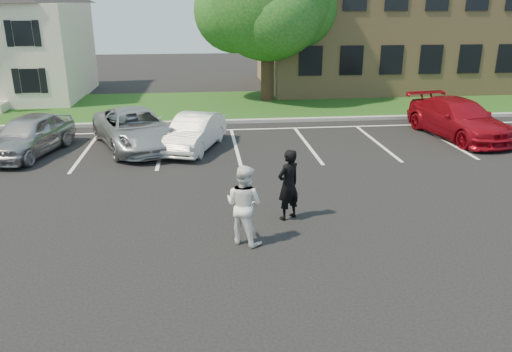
# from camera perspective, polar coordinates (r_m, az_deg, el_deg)

# --- Properties ---
(ground_plane) EXTENTS (90.00, 90.00, 0.00)m
(ground_plane) POSITION_cam_1_polar(r_m,az_deg,el_deg) (11.72, 0.55, -7.39)
(ground_plane) COLOR black
(ground_plane) RESTS_ON ground
(curb) EXTENTS (40.00, 0.30, 0.15)m
(curb) POSITION_cam_1_polar(r_m,az_deg,el_deg) (23.02, -3.06, 6.24)
(curb) COLOR gray
(curb) RESTS_ON ground
(grass_strip) EXTENTS (44.00, 8.00, 0.08)m
(grass_strip) POSITION_cam_1_polar(r_m,az_deg,el_deg) (26.94, -3.58, 8.08)
(grass_strip) COLOR #224619
(grass_strip) RESTS_ON ground
(stall_lines) EXTENTS (34.00, 5.36, 0.01)m
(stall_lines) POSITION_cam_1_polar(r_m,az_deg,el_deg) (20.23, 1.45, 4.22)
(stall_lines) COLOR white
(stall_lines) RESTS_ON ground
(office_building) EXTENTS (22.40, 10.40, 8.30)m
(office_building) POSITION_cam_1_polar(r_m,az_deg,el_deg) (35.83, 19.70, 16.46)
(office_building) COLOR #A58556
(office_building) RESTS_ON ground
(tree) EXTENTS (7.80, 7.20, 8.80)m
(tree) POSITION_cam_1_polar(r_m,az_deg,el_deg) (27.88, 1.52, 19.46)
(tree) COLOR black
(tree) RESTS_ON ground
(man_black_suit) EXTENTS (0.80, 0.73, 1.84)m
(man_black_suit) POSITION_cam_1_polar(r_m,az_deg,el_deg) (12.55, 3.72, -1.00)
(man_black_suit) COLOR black
(man_black_suit) RESTS_ON ground
(man_white_shirt) EXTENTS (1.15, 1.11, 1.87)m
(man_white_shirt) POSITION_cam_1_polar(r_m,az_deg,el_deg) (11.28, -1.40, -3.28)
(man_white_shirt) COLOR white
(man_white_shirt) RESTS_ON ground
(car_silver_west) EXTENTS (2.74, 4.57, 1.46)m
(car_silver_west) POSITION_cam_1_polar(r_m,az_deg,el_deg) (19.80, -24.51, 4.30)
(car_silver_west) COLOR #A3A3A8
(car_silver_west) RESTS_ON ground
(car_silver_minivan) EXTENTS (4.11, 5.69, 1.44)m
(car_silver_minivan) POSITION_cam_1_polar(r_m,az_deg,el_deg) (19.48, -13.61, 5.26)
(car_silver_minivan) COLOR #A7A9AE
(car_silver_minivan) RESTS_ON ground
(car_white_sedan) EXTENTS (2.60, 4.16, 1.30)m
(car_white_sedan) POSITION_cam_1_polar(r_m,az_deg,el_deg) (18.85, -7.10, 4.97)
(car_white_sedan) COLOR white
(car_white_sedan) RESTS_ON ground
(car_red_compact) EXTENTS (2.93, 5.53, 1.53)m
(car_red_compact) POSITION_cam_1_polar(r_m,az_deg,el_deg) (22.04, 22.14, 6.09)
(car_red_compact) COLOR maroon
(car_red_compact) RESTS_ON ground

